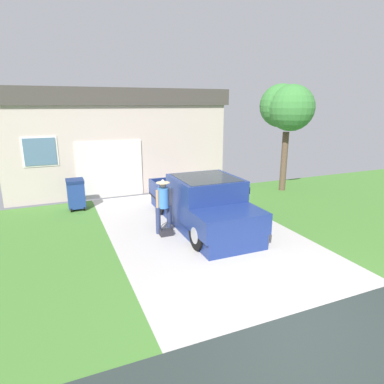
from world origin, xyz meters
name	(u,v)px	position (x,y,z in m)	size (l,w,h in m)	color
pickup_truck	(204,205)	(0.29, 4.67, 0.71)	(2.05, 5.20, 1.60)	navy
person_with_hat	(163,202)	(-1.01, 4.71, 0.93)	(0.51, 0.40, 1.63)	navy
handbag	(166,232)	(-1.03, 4.44, 0.11)	(0.38, 0.22, 0.40)	#232328
house_with_garage	(112,137)	(-1.17, 11.88, 2.19)	(9.45, 5.49, 4.33)	#C0AEA3
front_yard_tree	(286,108)	(5.30, 7.36, 3.56)	(1.93, 2.41, 4.55)	brown
wheeled_trash_bin	(76,193)	(-3.23, 8.07, 0.60)	(0.60, 0.72, 1.11)	navy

